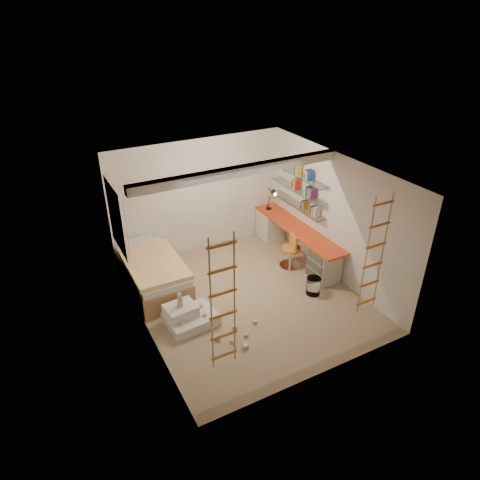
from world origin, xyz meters
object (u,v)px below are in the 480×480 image
swivel_chair (291,255)px  desk (296,241)px  play_platform (188,316)px  bed (153,273)px

swivel_chair → desk: bearing=42.8°
desk → play_platform: bearing=-161.1°
bed → swivel_chair: 2.94m
bed → swivel_chair: size_ratio=2.53×
bed → play_platform: (0.18, -1.40, -0.18)m
desk → bed: size_ratio=1.40×
desk → swivel_chair: (-0.34, -0.31, -0.11)m
bed → swivel_chair: (2.86, -0.68, -0.04)m
desk → swivel_chair: swivel_chair is taller
swivel_chair → play_platform: swivel_chair is taller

